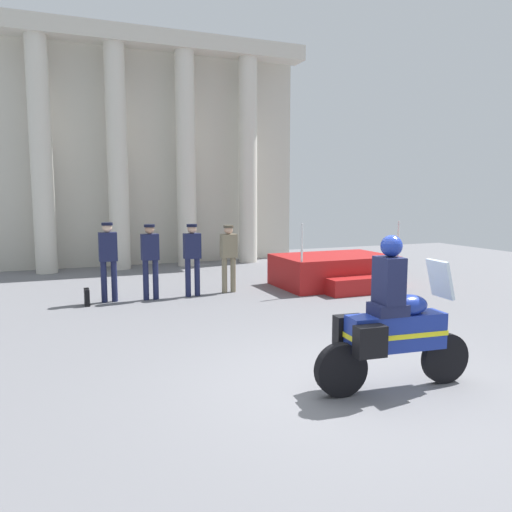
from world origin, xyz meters
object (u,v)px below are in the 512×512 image
motorcycle_with_rider (391,326)px  reviewing_stand (335,271)px  briefcase_on_ground (87,297)px  officer_in_row_0 (108,255)px  officer_in_row_1 (150,255)px  officer_in_row_2 (192,254)px  officer_in_row_3 (229,253)px

motorcycle_with_rider → reviewing_stand: bearing=69.5°
briefcase_on_ground → officer_in_row_0: bearing=20.9°
reviewing_stand → briefcase_on_ground: reviewing_stand is taller
officer_in_row_1 → officer_in_row_2: 0.97m
reviewing_stand → officer_in_row_3: (-2.81, 0.24, 0.58)m
reviewing_stand → officer_in_row_2: (-3.74, 0.12, 0.61)m
officer_in_row_0 → motorcycle_with_rider: 7.01m
officer_in_row_0 → officer_in_row_3: (2.80, 0.04, -0.08)m
officer_in_row_0 → officer_in_row_2: size_ratio=1.04×
officer_in_row_0 → officer_in_row_1: bearing=173.5°
reviewing_stand → officer_in_row_1: size_ratio=1.70×
officer_in_row_1 → officer_in_row_3: bearing=-176.7°
officer_in_row_3 → officer_in_row_1: bearing=3.3°
officer_in_row_1 → officer_in_row_2: officer_in_row_1 is taller
motorcycle_with_rider → briefcase_on_ground: (-3.11, 6.31, -0.61)m
officer_in_row_1 → officer_in_row_3: size_ratio=1.04×
reviewing_stand → motorcycle_with_rider: 6.99m
officer_in_row_3 → briefcase_on_ground: 3.39m
officer_in_row_0 → officer_in_row_2: 1.87m
officer_in_row_1 → officer_in_row_3: officer_in_row_1 is taller
officer_in_row_2 → briefcase_on_ground: 2.50m
officer_in_row_3 → motorcycle_with_rider: (-0.18, -6.54, -0.17)m
officer_in_row_1 → officer_in_row_3: (1.91, 0.13, -0.04)m
officer_in_row_1 → motorcycle_with_rider: motorcycle_with_rider is taller
reviewing_stand → officer_in_row_0: bearing=178.0°
reviewing_stand → officer_in_row_3: size_ratio=1.77×
officer_in_row_3 → motorcycle_with_rider: bearing=87.7°
officer_in_row_0 → briefcase_on_ground: size_ratio=4.88×
reviewing_stand → officer_in_row_0: size_ratio=1.64×
briefcase_on_ground → reviewing_stand: bearing=-0.1°
motorcycle_with_rider → briefcase_on_ground: motorcycle_with_rider is taller
officer_in_row_0 → motorcycle_with_rider: size_ratio=0.84×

